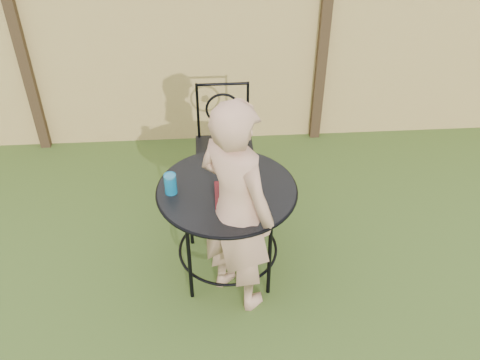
{
  "coord_description": "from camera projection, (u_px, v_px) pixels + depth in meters",
  "views": [
    {
      "loc": [
        0.27,
        -2.25,
        2.88
      ],
      "look_at": [
        0.45,
        0.5,
        0.75
      ],
      "focal_mm": 40.0,
      "sensor_mm": 36.0,
      "label": 1
    }
  ],
  "objects": [
    {
      "name": "fork",
      "position": [
        238.0,
        172.0,
        3.27
      ],
      "size": [
        0.01,
        0.01,
        0.18
      ],
      "primitive_type": "cylinder",
      "color": "silver",
      "rests_on": "salad"
    },
    {
      "name": "ground",
      "position": [
        177.0,
        320.0,
        3.52
      ],
      "size": [
        60.0,
        60.0,
        0.0
      ],
      "primitive_type": "plane",
      "color": "#264114",
      "rests_on": "ground"
    },
    {
      "name": "patio_chair",
      "position": [
        224.0,
        142.0,
        4.28
      ],
      "size": [
        0.46,
        0.46,
        0.95
      ],
      "color": "black",
      "rests_on": "ground"
    },
    {
      "name": "patio_table",
      "position": [
        227.0,
        205.0,
        3.54
      ],
      "size": [
        0.92,
        0.92,
        0.72
      ],
      "color": "black",
      "rests_on": "ground"
    },
    {
      "name": "diner",
      "position": [
        236.0,
        209.0,
        3.25
      ],
      "size": [
        0.64,
        0.65,
        1.51
      ],
      "primitive_type": "imported",
      "rotation": [
        0.0,
        0.0,
        2.33
      ],
      "color": "tan",
      "rests_on": "ground"
    },
    {
      "name": "salad_plate",
      "position": [
        236.0,
        195.0,
        3.38
      ],
      "size": [
        0.27,
        0.27,
        0.02
      ],
      "primitive_type": "cube",
      "color": "#470A0F",
      "rests_on": "patio_table"
    },
    {
      "name": "drinking_glass",
      "position": [
        170.0,
        184.0,
        3.38
      ],
      "size": [
        0.08,
        0.08,
        0.14
      ],
      "primitive_type": "cylinder",
      "color": "#0D6C99",
      "rests_on": "patio_table"
    },
    {
      "name": "fence",
      "position": [
        175.0,
        47.0,
        4.67
      ],
      "size": [
        8.0,
        0.12,
        1.9
      ],
      "color": "#DCBE6C",
      "rests_on": "ground"
    },
    {
      "name": "salad",
      "position": [
        236.0,
        189.0,
        3.35
      ],
      "size": [
        0.21,
        0.21,
        0.08
      ],
      "primitive_type": "ellipsoid",
      "color": "#235614",
      "rests_on": "salad_plate"
    }
  ]
}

